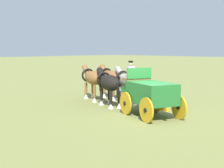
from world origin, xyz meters
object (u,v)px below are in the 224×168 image
object	(u,v)px
draft_horse_rear_near	(109,84)
draft_horse_lead_near	(93,79)
draft_horse_rear_off	(129,82)
show_wagon	(150,93)
draft_horse_lead_off	(111,78)

from	to	relation	value
draft_horse_rear_near	draft_horse_lead_near	distance (m)	2.61
draft_horse_lead_near	draft_horse_rear_off	bearing A→B (deg)	-174.26
show_wagon	draft_horse_rear_near	size ratio (longest dim) A/B	1.88
show_wagon	draft_horse_rear_off	world-z (taller)	show_wagon
draft_horse_lead_near	draft_horse_lead_off	size ratio (longest dim) A/B	1.02
show_wagon	draft_horse_lead_off	world-z (taller)	show_wagon
draft_horse_rear_near	draft_horse_lead_near	world-z (taller)	draft_horse_lead_near
show_wagon	draft_horse_rear_near	distance (m)	3.54
draft_horse_lead_near	draft_horse_lead_off	distance (m)	1.30
draft_horse_rear_off	draft_horse_rear_near	bearing A→B (deg)	69.13
show_wagon	draft_horse_rear_near	world-z (taller)	show_wagon
draft_horse_rear_off	draft_horse_lead_near	distance (m)	2.91
draft_horse_lead_off	draft_horse_rear_near	bearing A→B (deg)	132.71
draft_horse_lead_near	show_wagon	bearing A→B (deg)	165.29
draft_horse_lead_near	draft_horse_rear_near	bearing A→B (deg)	159.24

